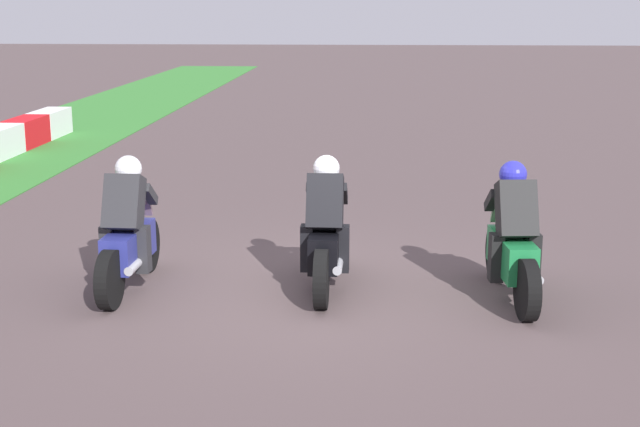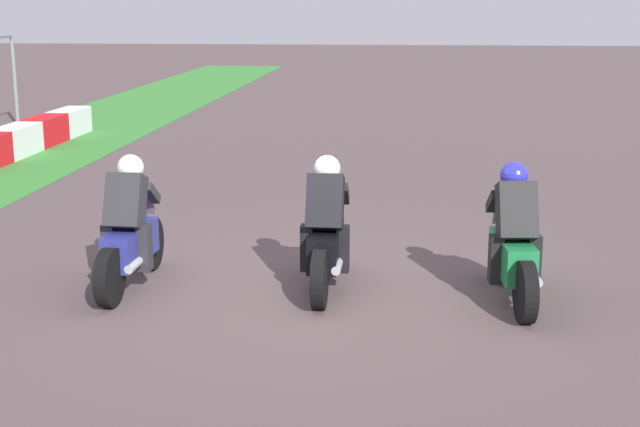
{
  "view_description": "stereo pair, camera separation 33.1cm",
  "coord_description": "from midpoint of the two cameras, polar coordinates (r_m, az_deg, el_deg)",
  "views": [
    {
      "loc": [
        -9.68,
        -0.68,
        3.17
      ],
      "look_at": [
        0.02,
        -0.07,
        0.9
      ],
      "focal_mm": 50.9,
      "sensor_mm": 36.0,
      "label": 1
    },
    {
      "loc": [
        -9.66,
        -1.0,
        3.17
      ],
      "look_at": [
        0.02,
        -0.07,
        0.9
      ],
      "focal_mm": 50.9,
      "sensor_mm": 36.0,
      "label": 2
    }
  ],
  "objects": [
    {
      "name": "ground_plane",
      "position": [
        10.21,
        -1.33,
        -4.94
      ],
      "size": [
        120.0,
        120.0,
        0.0
      ],
      "primitive_type": "plane",
      "color": "#524243"
    },
    {
      "name": "rider_lane_a",
      "position": [
        10.0,
        11.09,
        -1.86
      ],
      "size": [
        2.04,
        0.56,
        1.51
      ],
      "rotation": [
        0.0,
        0.0,
        0.09
      ],
      "color": "black",
      "rests_on": "ground_plane"
    },
    {
      "name": "rider_lane_b",
      "position": [
        10.17,
        -0.57,
        -1.36
      ],
      "size": [
        2.04,
        0.54,
        1.51
      ],
      "rotation": [
        0.0,
        0.0,
        -0.01
      ],
      "color": "black",
      "rests_on": "ground_plane"
    },
    {
      "name": "rider_lane_c",
      "position": [
        10.41,
        -12.85,
        -1.36
      ],
      "size": [
        2.04,
        0.55,
        1.51
      ],
      "rotation": [
        0.0,
        0.0,
        -0.03
      ],
      "color": "black",
      "rests_on": "ground_plane"
    }
  ]
}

